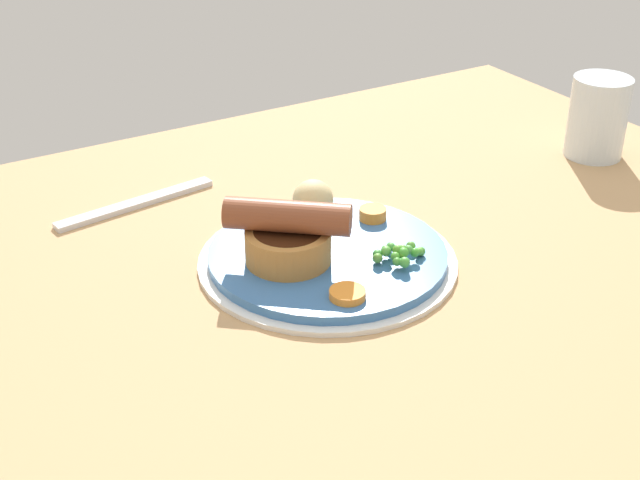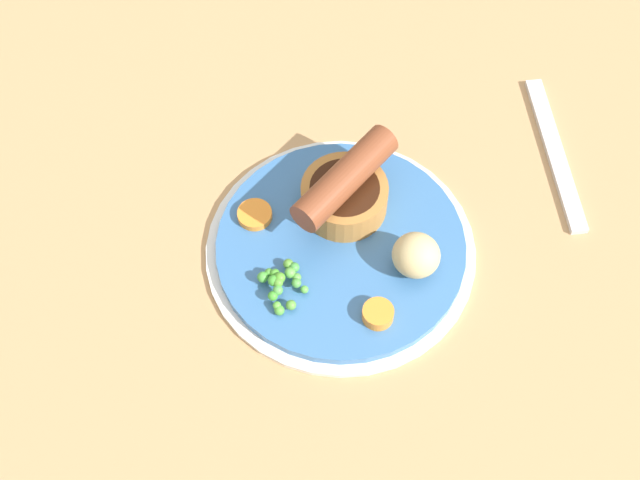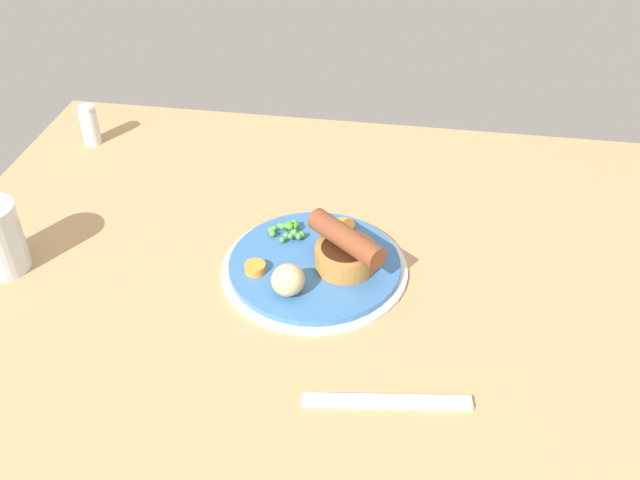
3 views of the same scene
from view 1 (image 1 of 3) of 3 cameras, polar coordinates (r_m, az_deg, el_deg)
dining_table at (r=82.22cm, az=-0.73°, el=-3.26°), size 110.00×80.00×3.00cm
dinner_plate at (r=83.22cm, az=0.49°, el=-1.17°), size 24.26×24.26×1.40cm
sausage_pudding at (r=80.00cm, az=-2.07°, el=0.28°), size 10.64×9.43×6.00cm
pea_pile at (r=80.82cm, az=5.07°, el=-0.81°), size 5.27×4.44×1.85cm
potato_chunk_0 at (r=87.73cm, az=-0.45°, el=2.60°), size 5.43×5.50×4.01cm
carrot_slice_1 at (r=88.26cm, az=3.39°, el=1.69°), size 3.80×3.80×1.18cm
carrot_slice_3 at (r=75.87cm, az=2.01°, el=-3.39°), size 3.97×3.97×0.72cm
fork at (r=95.89cm, az=-11.69°, el=2.30°), size 18.05×3.98×0.60cm
drinking_glass at (r=109.41cm, az=17.35°, el=7.51°), size 6.77×6.77×9.51cm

